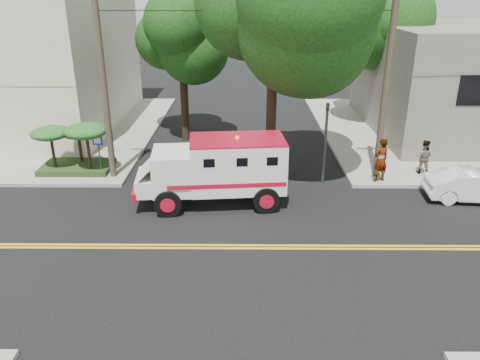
{
  "coord_description": "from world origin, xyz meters",
  "views": [
    {
      "loc": [
        0.29,
        -13.62,
        8.02
      ],
      "look_at": [
        0.16,
        2.01,
        1.6
      ],
      "focal_mm": 35.0,
      "sensor_mm": 36.0,
      "label": 1
    }
  ],
  "objects_px": {
    "armored_truck": "(218,167)",
    "pedestrian_a": "(381,160)",
    "pedestrian_b": "(424,157)",
    "parked_sedan": "(475,186)"
  },
  "relations": [
    {
      "from": "pedestrian_a",
      "to": "pedestrian_b",
      "type": "height_order",
      "value": "pedestrian_a"
    },
    {
      "from": "armored_truck",
      "to": "pedestrian_b",
      "type": "relative_size",
      "value": 3.82
    },
    {
      "from": "parked_sedan",
      "to": "armored_truck",
      "type": "bearing_deg",
      "value": 96.71
    },
    {
      "from": "armored_truck",
      "to": "pedestrian_a",
      "type": "bearing_deg",
      "value": 10.61
    },
    {
      "from": "armored_truck",
      "to": "pedestrian_a",
      "type": "xyz_separation_m",
      "value": [
        6.96,
        2.0,
        -0.4
      ]
    },
    {
      "from": "parked_sedan",
      "to": "pedestrian_a",
      "type": "distance_m",
      "value": 3.84
    },
    {
      "from": "pedestrian_a",
      "to": "parked_sedan",
      "type": "bearing_deg",
      "value": 130.39
    },
    {
      "from": "pedestrian_a",
      "to": "pedestrian_b",
      "type": "distance_m",
      "value": 2.41
    },
    {
      "from": "pedestrian_a",
      "to": "pedestrian_b",
      "type": "bearing_deg",
      "value": 179.94
    },
    {
      "from": "armored_truck",
      "to": "pedestrian_a",
      "type": "distance_m",
      "value": 7.25
    }
  ]
}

